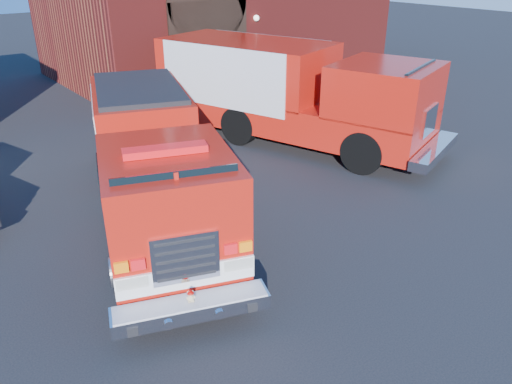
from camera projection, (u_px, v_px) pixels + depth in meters
ground at (224, 225)px, 11.46m from camera, size 100.00×100.00×0.00m
parking_stripe_near at (376, 151)px, 15.75m from camera, size 0.12×3.00×0.01m
parking_stripe_mid at (311, 127)px, 17.89m from camera, size 0.12×3.00×0.01m
parking_stripe_far at (260, 108)px, 20.03m from camera, size 0.12×3.00×0.01m
fire_engine at (152, 161)px, 11.32m from camera, size 5.18×8.93×2.66m
secondary_truck at (288, 90)px, 16.01m from camera, size 5.75×9.92×3.08m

